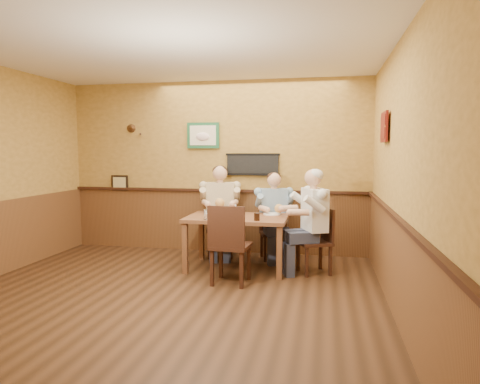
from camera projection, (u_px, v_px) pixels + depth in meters
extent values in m
plane|color=black|center=(160.00, 301.00, 4.75)|extent=(5.00, 5.00, 0.00)
cube|color=silver|center=(155.00, 42.00, 4.48)|extent=(5.00, 5.00, 0.02)
cube|color=#BB9141|center=(216.00, 167.00, 7.05)|extent=(5.00, 0.02, 2.80)
cube|color=#BB9141|center=(401.00, 179.00, 4.12)|extent=(0.02, 5.00, 2.80)
cube|color=brown|center=(216.00, 221.00, 7.12)|extent=(5.00, 0.02, 1.00)
cube|color=brown|center=(396.00, 270.00, 4.21)|extent=(0.02, 5.00, 1.00)
cube|color=black|center=(253.00, 164.00, 6.89)|extent=(0.88, 0.03, 0.34)
cube|color=#1E5A33|center=(203.00, 135.00, 7.00)|extent=(0.54, 0.03, 0.42)
cube|color=black|center=(120.00, 183.00, 7.37)|extent=(0.30, 0.03, 0.26)
cube|color=maroon|center=(384.00, 127.00, 5.10)|extent=(0.03, 0.48, 0.36)
cube|color=brown|center=(237.00, 218.00, 6.00)|extent=(1.40, 0.90, 0.05)
cube|color=brown|center=(185.00, 248.00, 5.79)|extent=(0.07, 0.07, 0.70)
cube|color=brown|center=(279.00, 253.00, 5.53)|extent=(0.07, 0.07, 0.70)
cube|color=brown|center=(202.00, 237.00, 6.55)|extent=(0.07, 0.07, 0.70)
cube|color=brown|center=(285.00, 241.00, 6.30)|extent=(0.07, 0.07, 0.70)
cylinder|color=silver|center=(207.00, 214.00, 5.74)|extent=(0.11, 0.11, 0.13)
cylinder|color=silver|center=(236.00, 216.00, 5.65)|extent=(0.09, 0.09, 0.12)
cylinder|color=black|center=(257.00, 217.00, 5.63)|extent=(0.10, 0.10, 0.10)
cylinder|color=#C23C14|center=(235.00, 211.00, 5.94)|extent=(0.05, 0.05, 0.16)
cylinder|color=white|center=(219.00, 213.00, 6.00)|extent=(0.03, 0.03, 0.08)
cylinder|color=black|center=(233.00, 213.00, 5.99)|extent=(0.05, 0.05, 0.09)
cylinder|color=silver|center=(214.00, 212.00, 6.34)|extent=(0.32, 0.32, 0.02)
cylinder|color=white|center=(272.00, 214.00, 6.17)|extent=(0.29, 0.29, 0.02)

